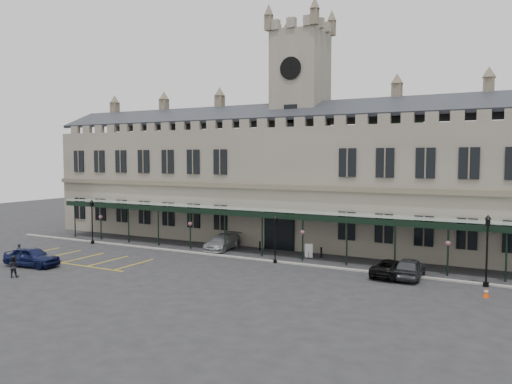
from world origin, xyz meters
The scene contains 21 objects.
ground centered at (0.00, 0.00, 0.00)m, with size 140.00×140.00×0.00m, color black.
station_building centered at (0.00, 15.91, 6.47)m, with size 60.00×10.36×17.30m.
clock_tower centered at (0.00, 16.00, 13.11)m, with size 5.60×5.60×24.80m.
canopy centered at (0.00, 7.46, 2.40)m, with size 50.00×4.10×4.30m.
kerb centered at (0.00, 5.50, 0.06)m, with size 60.00×0.40×0.12m, color gray.
parking_markings centered at (-14.00, -1.50, 0.00)m, with size 16.00×6.00×0.01m, color gold, non-canonical shape.
tree_behind_left centered at (-22.00, 25.00, 12.81)m, with size 6.00×6.00×16.00m.
tree_behind_mid centered at (8.00, 25.00, 12.81)m, with size 6.00×6.00×16.00m.
lamp_post_left centered at (-18.87, 4.86, 2.77)m, with size 0.44×0.44×4.67m.
lamp_post_mid centered at (2.29, 5.19, 2.46)m, with size 0.39×0.39×4.15m.
lamp_post_right centered at (18.82, 5.03, 3.02)m, with size 0.48×0.48×5.10m.
traffic_cone centered at (18.99, 2.08, 0.30)m, with size 0.39×0.39×0.62m.
sign_board centered at (3.95, 8.77, 0.61)m, with size 0.72×0.17×1.24m.
bollard_left centered at (-1.53, 9.70, 0.45)m, with size 0.16×0.16×0.90m, color black.
bollard_right centered at (5.01, 9.18, 0.48)m, with size 0.17×0.17×0.95m, color black.
car_left_a centered at (-15.00, -5.55, 0.82)m, with size 1.94×4.82×1.64m, color #0C1135.
car_taxi centered at (-5.00, 8.37, 0.75)m, with size 2.11×5.19×1.51m, color #A1A4A8.
car_van centered at (12.25, 4.99, 0.66)m, with size 2.18×4.72×1.31m, color black.
car_right_a centered at (13.58, 5.03, 0.79)m, with size 1.86×4.62×1.57m, color #303337.
person_a centered at (-17.44, -4.88, 0.80)m, with size 0.58×0.38×1.59m, color black.
person_b centered at (-13.02, -8.72, 0.82)m, with size 0.80×0.62×1.64m, color black.
Camera 1 is at (20.64, -33.03, 9.09)m, focal length 35.00 mm.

